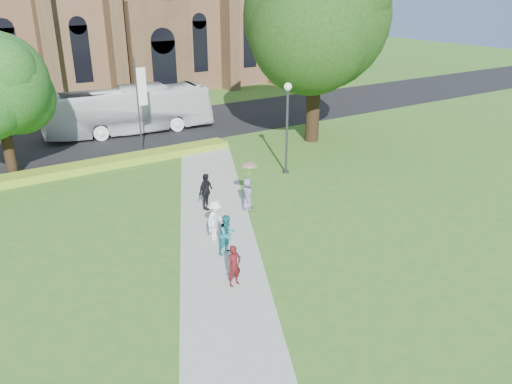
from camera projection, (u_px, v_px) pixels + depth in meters
ground at (230, 252)px, 20.36m from camera, size 160.00×160.00×0.00m
road at (92, 138)px, 35.94m from camera, size 160.00×10.00×0.02m
footpath at (219, 242)px, 21.13m from camera, size 15.58×28.54×0.04m
flower_hedge at (90, 166)px, 29.56m from camera, size 18.00×1.40×0.45m
streetlamp at (287, 118)px, 27.93m from camera, size 0.44×0.44×5.24m
large_tree at (317, 16)px, 32.28m from camera, size 9.60×9.60×13.20m
banner_pole_0 at (139, 100)px, 31.98m from camera, size 0.70×0.10×6.00m
tour_coach at (129, 110)px, 36.66m from camera, size 12.43×4.15×3.40m
pedestrian_0 at (234, 266)px, 17.77m from camera, size 0.63×0.47×1.57m
pedestrian_1 at (227, 235)px, 19.92m from camera, size 0.92×0.78×1.67m
pedestrian_2 at (215, 220)px, 21.05m from camera, size 1.31×1.17×1.76m
pedestrian_3 at (206, 191)px, 23.96m from camera, size 1.14×0.91×1.82m
pedestrian_4 at (247, 194)px, 24.01m from camera, size 0.88×0.91×1.57m
parasol at (249, 171)px, 23.76m from camera, size 0.91×0.91×0.65m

